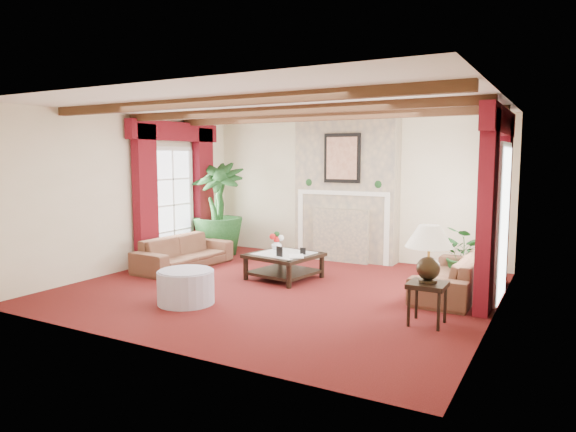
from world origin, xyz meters
The scene contains 23 objects.
floor centered at (0.00, 0.00, 0.00)m, with size 6.00×6.00×0.00m, color #3D0D0A.
ceiling centered at (0.00, 0.00, 2.70)m, with size 6.00×6.00×0.00m, color white.
back_wall centered at (0.00, 2.75, 1.35)m, with size 6.00×0.02×2.70m, color beige.
left_wall centered at (-3.00, 0.00, 1.35)m, with size 0.02×5.50×2.70m, color beige.
right_wall centered at (3.00, 0.00, 1.35)m, with size 0.02×5.50×2.70m, color beige.
ceiling_beams centered at (0.00, 0.00, 2.64)m, with size 6.00×3.00×0.12m, color #3E2213, non-canonical shape.
fireplace centered at (0.00, 2.55, 2.70)m, with size 2.00×0.52×2.70m, color tan, non-canonical shape.
french_door_left centered at (-2.97, 1.00, 2.13)m, with size 0.10×1.10×2.16m, color white, non-canonical shape.
french_door_right centered at (2.97, 1.00, 2.13)m, with size 0.10×1.10×2.16m, color white, non-canonical shape.
curtains_left centered at (-2.86, 1.00, 2.55)m, with size 0.20×2.40×2.55m, color #520A10, non-canonical shape.
curtains_right centered at (2.86, 1.00, 2.55)m, with size 0.20×2.40×2.55m, color #520A10, non-canonical shape.
sofa_left centered at (-2.24, 0.45, 0.37)m, with size 0.65×1.93×0.75m, color #3C1018.
sofa_right centered at (2.33, 0.91, 0.38)m, with size 0.61×1.97×0.77m, color #3C1018.
potted_palm centered at (-2.47, 1.78, 0.52)m, with size 1.60×2.10×1.04m, color black.
small_plant centered at (2.39, 1.68, 0.35)m, with size 1.20×1.21×0.70m, color black.
coffee_table centered at (-0.26, 0.58, 0.21)m, with size 1.01×1.01×0.41m, color black, non-canonical shape.
side_table centered at (2.35, -0.62, 0.25)m, with size 0.43×0.43×0.51m, color black, non-canonical shape.
ottoman centered at (-0.72, -1.30, 0.22)m, with size 0.76×0.76×0.45m, color #9D99AD.
table_lamp centered at (2.35, -0.62, 0.86)m, with size 0.55×0.55×0.70m, color black, non-canonical shape.
flower_vase centered at (-0.55, 0.84, 0.50)m, with size 0.22×0.22×0.17m, color silver.
book centered at (-0.04, 0.34, 0.57)m, with size 0.21×0.14×0.32m, color black.
photo_frame_a centered at (-0.18, 0.29, 0.50)m, with size 0.12×0.02×0.17m, color black, non-canonical shape.
photo_frame_b centered at (0.07, 0.62, 0.47)m, with size 0.09×0.02×0.12m, color black, non-canonical shape.
Camera 1 is at (3.76, -6.56, 1.97)m, focal length 32.00 mm.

